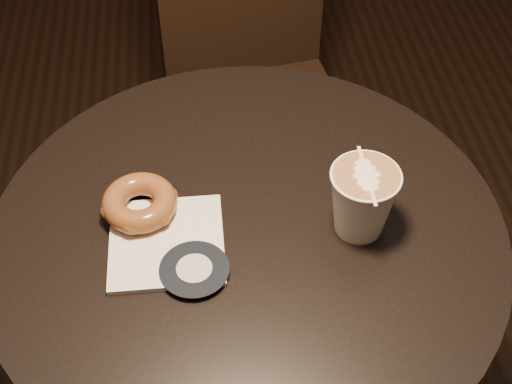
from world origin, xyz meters
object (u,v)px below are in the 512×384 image
cafe_table (248,308)px  chair (251,57)px  pastry_bag (167,242)px  doughnut (139,203)px  latte_cup (362,202)px

cafe_table → chair: bearing=83.9°
chair → pastry_bag: (-0.18, -0.69, 0.23)m
chair → doughnut: size_ratio=9.20×
doughnut → chair: bearing=71.4°
chair → pastry_bag: 0.75m
cafe_table → latte_cup: size_ratio=7.40×
pastry_bag → doughnut: 0.07m
chair → pastry_bag: chair is taller
chair → doughnut: 0.72m
cafe_table → doughnut: doughnut is taller
doughnut → latte_cup: (0.29, -0.05, 0.03)m
cafe_table → doughnut: 0.27m
cafe_table → pastry_bag: size_ratio=5.01×
cafe_table → latte_cup: (0.15, -0.02, 0.25)m
chair → doughnut: chair is taller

